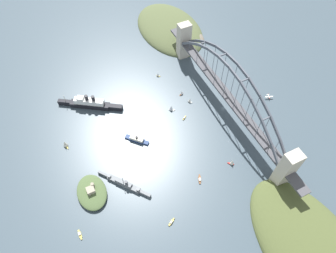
% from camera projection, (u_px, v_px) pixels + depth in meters
% --- Properties ---
extents(ground_plane, '(1400.00, 1400.00, 0.00)m').
position_uv_depth(ground_plane, '(223.00, 108.00, 380.60)').
color(ground_plane, '#3D4C56').
extents(harbor_arch_bridge, '(285.45, 17.40, 74.92)m').
position_uv_depth(harbor_arch_bridge, '(227.00, 93.00, 356.71)').
color(harbor_arch_bridge, beige).
rests_on(harbor_arch_bridge, ground).
extents(headland_east_shore, '(146.04, 93.37, 26.71)m').
position_uv_depth(headland_east_shore, '(171.00, 30.00, 476.25)').
color(headland_east_shore, '#515B38').
rests_on(headland_east_shore, ground).
extents(ocean_liner, '(50.66, 73.92, 20.49)m').
position_uv_depth(ocean_liner, '(90.00, 104.00, 377.45)').
color(ocean_liner, black).
rests_on(ocean_liner, ground).
extents(naval_cruiser, '(52.53, 42.37, 16.86)m').
position_uv_depth(naval_cruiser, '(124.00, 184.00, 316.27)').
color(naval_cruiser, slate).
rests_on(naval_cruiser, ground).
extents(harbor_ferry_steamer, '(25.10, 24.15, 8.08)m').
position_uv_depth(harbor_ferry_steamer, '(137.00, 139.00, 350.01)').
color(harbor_ferry_steamer, navy).
rests_on(harbor_ferry_steamer, ground).
extents(fort_island_mid_harbor, '(42.66, 30.30, 11.87)m').
position_uv_depth(fort_island_mid_harbor, '(92.00, 192.00, 310.13)').
color(fort_island_mid_harbor, '#4C6038').
rests_on(fort_island_mid_harbor, ground).
extents(seaplane_taxiing_near_bridge, '(7.85, 10.36, 4.90)m').
position_uv_depth(seaplane_taxiing_near_bridge, '(269.00, 97.00, 389.45)').
color(seaplane_taxiing_near_bridge, '#B7B7B2').
rests_on(seaplane_taxiing_near_bridge, ground).
extents(small_boat_0, '(9.34, 6.01, 10.13)m').
position_uv_depth(small_boat_0, '(65.00, 144.00, 343.68)').
color(small_boat_0, gold).
rests_on(small_boat_0, ground).
extents(small_boat_1, '(4.97, 6.78, 2.14)m').
position_uv_depth(small_boat_1, '(184.00, 118.00, 370.70)').
color(small_boat_1, gold).
rests_on(small_boat_1, ground).
extents(small_boat_2, '(5.49, 5.54, 5.91)m').
position_uv_depth(small_boat_2, '(158.00, 75.00, 412.51)').
color(small_boat_2, gold).
rests_on(small_boat_2, ground).
extents(small_boat_3, '(5.08, 6.60, 6.51)m').
position_uv_depth(small_boat_3, '(182.00, 93.00, 392.49)').
color(small_boat_3, brown).
rests_on(small_boat_3, ground).
extents(small_boat_4, '(10.34, 2.87, 2.46)m').
position_uv_depth(small_boat_4, '(80.00, 234.00, 287.40)').
color(small_boat_4, gold).
rests_on(small_boat_4, ground).
extents(small_boat_5, '(6.68, 7.95, 9.00)m').
position_uv_depth(small_boat_5, '(171.00, 108.00, 375.80)').
color(small_boat_5, silver).
rests_on(small_boat_5, ground).
extents(small_boat_6, '(5.69, 5.04, 6.54)m').
position_uv_depth(small_boat_6, '(190.00, 100.00, 384.42)').
color(small_boat_6, silver).
rests_on(small_boat_6, ground).
extents(small_boat_7, '(5.85, 8.84, 2.25)m').
position_uv_depth(small_boat_7, '(171.00, 222.00, 294.46)').
color(small_boat_7, gold).
rests_on(small_boat_7, ground).
extents(small_boat_8, '(10.83, 6.47, 2.37)m').
position_uv_depth(small_boat_8, '(200.00, 179.00, 321.58)').
color(small_boat_8, brown).
rests_on(small_boat_8, ground).
extents(small_boat_9, '(6.52, 6.91, 9.30)m').
position_uv_depth(small_boat_9, '(232.00, 162.00, 329.98)').
color(small_boat_9, '#B2231E').
rests_on(small_boat_9, ground).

